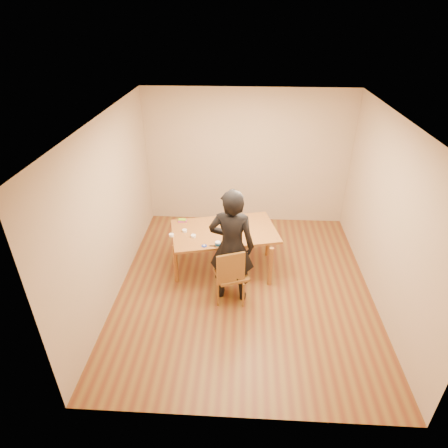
# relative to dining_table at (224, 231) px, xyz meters

# --- Properties ---
(room_shell) EXTENTS (4.00, 4.50, 2.70)m
(room_shell) POSITION_rel_dining_table_xyz_m (0.36, -0.16, 0.62)
(room_shell) COLOR brown
(room_shell) RESTS_ON ground
(dining_table) EXTENTS (1.88, 1.37, 0.04)m
(dining_table) POSITION_rel_dining_table_xyz_m (0.00, 0.00, 0.00)
(dining_table) COLOR brown
(dining_table) RESTS_ON floor
(dining_chair) EXTENTS (0.57, 0.57, 0.04)m
(dining_chair) POSITION_rel_dining_table_xyz_m (0.15, -0.78, -0.28)
(dining_chair) COLOR brown
(dining_chair) RESTS_ON floor
(cake_plate) EXTENTS (0.27, 0.27, 0.02)m
(cake_plate) POSITION_rel_dining_table_xyz_m (0.11, 0.12, 0.03)
(cake_plate) COLOR #AF0B2D
(cake_plate) RESTS_ON dining_table
(cake) EXTENTS (0.24, 0.24, 0.08)m
(cake) POSITION_rel_dining_table_xyz_m (0.11, 0.12, 0.08)
(cake) COLOR white
(cake) RESTS_ON cake_plate
(frosting_dome) EXTENTS (0.24, 0.24, 0.03)m
(frosting_dome) POSITION_rel_dining_table_xyz_m (0.11, 0.12, 0.13)
(frosting_dome) COLOR white
(frosting_dome) RESTS_ON cake
(frosting_tub) EXTENTS (0.08, 0.08, 0.07)m
(frosting_tub) POSITION_rel_dining_table_xyz_m (-0.07, -0.47, 0.06)
(frosting_tub) COLOR white
(frosting_tub) RESTS_ON dining_table
(frosting_lid) EXTENTS (0.08, 0.08, 0.01)m
(frosting_lid) POSITION_rel_dining_table_xyz_m (-0.28, -0.49, 0.02)
(frosting_lid) COLOR navy
(frosting_lid) RESTS_ON dining_table
(frosting_dollop) EXTENTS (0.04, 0.04, 0.02)m
(frosting_dollop) POSITION_rel_dining_table_xyz_m (-0.28, -0.49, 0.04)
(frosting_dollop) COLOR white
(frosting_dollop) RESTS_ON frosting_lid
(ramekin_green) EXTENTS (0.08, 0.08, 0.04)m
(ramekin_green) POSITION_rel_dining_table_xyz_m (-0.48, -0.24, 0.04)
(ramekin_green) COLOR white
(ramekin_green) RESTS_ON dining_table
(ramekin_yellow) EXTENTS (0.08, 0.08, 0.04)m
(ramekin_yellow) POSITION_rel_dining_table_xyz_m (-0.64, -0.08, 0.04)
(ramekin_yellow) COLOR white
(ramekin_yellow) RESTS_ON dining_table
(ramekin_multi) EXTENTS (0.08, 0.08, 0.04)m
(ramekin_multi) POSITION_rel_dining_table_xyz_m (-0.83, -0.23, 0.04)
(ramekin_multi) COLOR white
(ramekin_multi) RESTS_ON dining_table
(candy_box_pink) EXTENTS (0.15, 0.09, 0.02)m
(candy_box_pink) POSITION_rel_dining_table_xyz_m (-0.73, 0.25, 0.03)
(candy_box_pink) COLOR #E63673
(candy_box_pink) RESTS_ON dining_table
(candy_box_green) EXTENTS (0.13, 0.08, 0.02)m
(candy_box_green) POSITION_rel_dining_table_xyz_m (-0.73, 0.25, 0.05)
(candy_box_green) COLOR #1C9A1F
(candy_box_green) RESTS_ON candy_box_pink
(spatula) EXTENTS (0.17, 0.02, 0.01)m
(spatula) POSITION_rel_dining_table_xyz_m (-0.11, -0.48, 0.03)
(spatula) COLOR black
(spatula) RESTS_ON dining_table
(person) EXTENTS (0.71, 0.50, 1.84)m
(person) POSITION_rel_dining_table_xyz_m (0.15, -0.73, 0.19)
(person) COLOR black
(person) RESTS_ON floor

